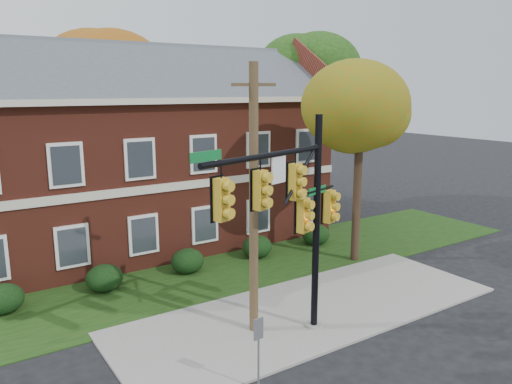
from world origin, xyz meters
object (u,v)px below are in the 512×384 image
hedge_left (104,278)px  sign_post (258,342)px  hedge_far_left (3,299)px  tree_far_rear (110,68)px  utility_pole (254,202)px  tree_right_rear (309,80)px  hedge_far_right (316,235)px  tree_near_right (367,111)px  traffic_signal (294,207)px  hedge_center (188,261)px  apartment_building (138,144)px  hedge_right (257,247)px

hedge_left → sign_post: size_ratio=0.69×
hedge_far_left → tree_far_rear: (8.34, 13.09, 8.32)m
hedge_left → utility_pole: utility_pole is taller
tree_right_rear → sign_post: (-13.48, -14.74, -6.74)m
hedge_far_right → sign_post: sign_post is taller
tree_near_right → traffic_signal: bearing=-149.2°
hedge_center → hedge_far_left: bearing=180.0°
traffic_signal → apartment_building: bearing=73.4°
hedge_right → utility_pole: size_ratio=0.17×
tree_near_right → hedge_left: bearing=165.2°
hedge_right → tree_near_right: (3.72, -2.83, 6.14)m
hedge_right → tree_near_right: 7.72m
apartment_building → hedge_far_right: apartment_building is taller
hedge_left → tree_far_rear: size_ratio=0.12×
hedge_right → tree_near_right: bearing=-37.3°
tree_far_rear → hedge_left: bearing=-110.3°
tree_far_rear → utility_pole: (-1.84, -18.96, -4.59)m
hedge_center → hedge_right: (3.50, 0.00, 0.00)m
tree_right_rear → tree_far_rear: bearing=145.0°
hedge_right → hedge_far_right: size_ratio=1.00×
hedge_center → hedge_left: bearing=180.0°
hedge_far_right → utility_pole: size_ratio=0.17×
sign_post → tree_far_rear: bearing=74.5°
tree_right_rear → sign_post: bearing=-132.4°
tree_far_rear → utility_pole: tree_far_rear is taller
hedge_right → tree_right_rear: tree_right_rear is taller
hedge_left → sign_post: bearing=-81.2°
hedge_far_left → traffic_signal: (7.06, -7.11, 3.74)m
hedge_left → apartment_building: bearing=56.3°
apartment_building → tree_far_rear: tree_far_rear is taller
tree_near_right → tree_far_rear: tree_far_rear is taller
apartment_building → hedge_center: bearing=-90.0°
hedge_far_left → tree_right_rear: size_ratio=0.13×
hedge_left → traffic_signal: traffic_signal is taller
apartment_building → tree_right_rear: tree_right_rear is taller
apartment_building → traffic_signal: size_ratio=2.73×
hedge_left → tree_right_rear: tree_right_rear is taller
apartment_building → hedge_right: (3.50, -5.25, -4.46)m
tree_right_rear → apartment_building: bearing=-175.7°
hedge_right → traffic_signal: 8.74m
hedge_far_left → traffic_signal: size_ratio=0.20×
hedge_far_right → tree_right_rear: 10.66m
hedge_right → utility_pole: 8.02m
hedge_left → hedge_center: (3.50, 0.00, 0.00)m
tree_near_right → sign_post: 12.24m
hedge_right → traffic_signal: bearing=-115.8°
hedge_left → tree_far_rear: bearing=69.7°
hedge_center → tree_right_rear: size_ratio=0.13×
hedge_far_left → hedge_left: 3.50m
hedge_right → hedge_center: bearing=180.0°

